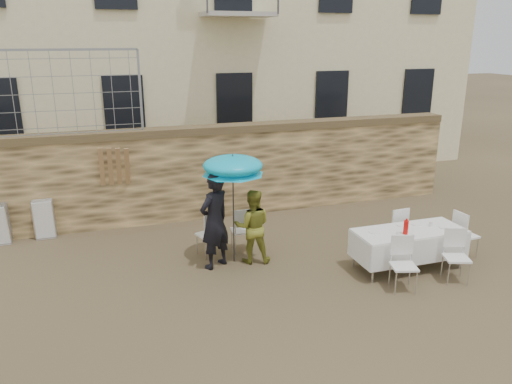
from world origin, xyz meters
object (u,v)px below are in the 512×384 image
object	(u,v)px
table_chair_front_left	(404,265)
chair_stack_right	(44,218)
man_suit	(215,221)
soda_bottle	(406,227)
umbrella	(233,169)
table_chair_side	(465,234)
couple_chair_left	(209,233)
woman_dress	(252,226)
couple_chair_right	(242,229)
table_chair_front_right	(457,257)
banquet_table	(410,232)
table_chair_back	(394,229)

from	to	relation	value
table_chair_front_left	chair_stack_right	xyz separation A→B (m)	(-6.11, 4.54, -0.02)
man_suit	soda_bottle	world-z (taller)	man_suit
chair_stack_right	umbrella	bearing A→B (deg)	-34.64
soda_bottle	table_chair_side	xyz separation A→B (m)	(1.60, 0.25, -0.43)
couple_chair_left	soda_bottle	distance (m)	3.81
woman_dress	couple_chair_right	world-z (taller)	woman_dress
woman_dress	table_chair_front_right	distance (m)	3.78
woman_dress	table_chair_side	distance (m)	4.28
woman_dress	banquet_table	world-z (taller)	woman_dress
table_chair_front_right	table_chair_front_left	bearing A→B (deg)	-161.36
table_chair_back	table_chair_side	xyz separation A→B (m)	(1.20, -0.70, 0.00)
couple_chair_right	soda_bottle	bearing A→B (deg)	147.00
man_suit	table_chair_back	distance (m)	3.73
umbrella	chair_stack_right	bearing A→B (deg)	145.36
woman_dress	umbrella	world-z (taller)	umbrella
man_suit	soda_bottle	bearing A→B (deg)	126.41
chair_stack_right	table_chair_back	bearing A→B (deg)	-23.42
table_chair_side	table_chair_back	bearing A→B (deg)	55.14
table_chair_back	man_suit	bearing A→B (deg)	-10.57
umbrella	banquet_table	distance (m)	3.54
chair_stack_right	woman_dress	bearing A→B (deg)	-33.23
woman_dress	couple_chair_left	size ratio (longest dim) A/B	1.54
banquet_table	umbrella	bearing A→B (deg)	157.32
couple_chair_left	couple_chair_right	xyz separation A→B (m)	(0.70, 0.00, 0.00)
couple_chair_right	banquet_table	distance (m)	3.29
woman_dress	couple_chair_right	bearing A→B (deg)	-69.80
banquet_table	table_chair_side	world-z (taller)	table_chair_side
table_chair_back	table_chair_side	distance (m)	1.39
couple_chair_left	banquet_table	size ratio (longest dim) A/B	0.46
soda_bottle	table_chair_back	distance (m)	1.11
woman_dress	table_chair_front_left	xyz separation A→B (m)	(2.14, -1.94, -0.26)
umbrella	table_chair_front_right	bearing A→B (deg)	-29.63
woman_dress	chair_stack_right	bearing A→B (deg)	-18.22
woman_dress	umbrella	distance (m)	1.21
man_suit	banquet_table	size ratio (longest dim) A/B	0.90
soda_bottle	chair_stack_right	world-z (taller)	soda_bottle
soda_bottle	table_chair_back	world-z (taller)	soda_bottle
table_chair_side	table_chair_front_right	bearing A→B (deg)	128.76
couple_chair_left	chair_stack_right	xyz separation A→B (m)	(-3.22, 2.05, -0.02)
table_chair_front_left	table_chair_front_right	distance (m)	1.10
table_chair_front_left	umbrella	bearing A→B (deg)	155.76
man_suit	woman_dress	bearing A→B (deg)	148.59
couple_chair_right	table_chair_back	size ratio (longest dim) A/B	1.00
banquet_table	chair_stack_right	bearing A→B (deg)	150.52
table_chair_back	banquet_table	bearing A→B (deg)	71.42
table_chair_front_right	couple_chair_left	bearing A→B (deg)	166.65
banquet_table	chair_stack_right	xyz separation A→B (m)	(-6.71, 3.79, -0.27)
couple_chair_left	table_chair_front_right	distance (m)	4.70
couple_chair_left	table_chair_side	size ratio (longest dim) A/B	1.00
umbrella	couple_chair_right	distance (m)	1.51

